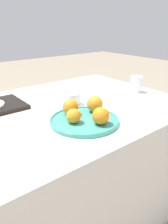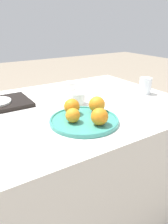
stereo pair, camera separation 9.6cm
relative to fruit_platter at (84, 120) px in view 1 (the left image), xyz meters
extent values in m
plane|color=gray|center=(0.00, 0.22, -0.73)|extent=(12.00, 12.00, 0.00)
cube|color=silver|center=(0.00, 0.22, -0.37)|extent=(1.36, 0.95, 0.72)
cylinder|color=teal|center=(0.00, 0.00, 0.00)|extent=(0.31, 0.31, 0.01)
torus|color=teal|center=(0.00, 0.00, 0.00)|extent=(0.31, 0.31, 0.01)
sphere|color=orange|center=(0.03, -0.08, 0.04)|extent=(0.07, 0.07, 0.07)
sphere|color=orange|center=(-0.06, 0.00, 0.04)|extent=(0.06, 0.06, 0.06)
sphere|color=orange|center=(-0.01, 0.09, 0.04)|extent=(0.07, 0.07, 0.07)
sphere|color=orange|center=(0.10, 0.04, 0.04)|extent=(0.08, 0.08, 0.08)
cylinder|color=silver|center=(0.55, 0.16, 0.04)|extent=(0.07, 0.07, 0.10)
cylinder|color=white|center=(0.10, 0.23, 0.02)|extent=(0.08, 0.08, 0.06)
cylinder|color=white|center=(0.17, 0.44, 0.02)|extent=(0.07, 0.07, 0.07)
camera|label=1|loc=(-0.56, -0.70, 0.41)|focal=35.00mm
camera|label=2|loc=(-0.48, -0.75, 0.41)|focal=35.00mm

